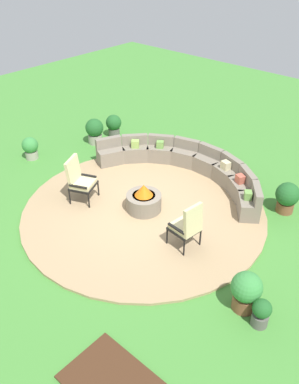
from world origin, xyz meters
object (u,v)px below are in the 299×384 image
Objects in this scene: potted_plant_2 at (95,130)px; potted_plant_4 at (261,312)px; potted_plant_0 at (287,197)px; fire_pit at (144,200)px; lounge_chair_front_right at (188,225)px; curved_stone_bench at (187,166)px; lounge_chair_front_left at (79,179)px; potted_plant_3 at (114,125)px; potted_plant_1 at (246,290)px; potted_plant_5 at (30,147)px.

potted_plant_2 is 7.78m from potted_plant_4.
potted_plant_0 is at bearing 5.54° from potted_plant_2.
fire_pit is 0.77× the size of lounge_chair_front_right.
lounge_chair_front_right is at bearing -52.56° from curved_stone_bench.
fire_pit is 1.64m from lounge_chair_front_left.
potted_plant_0 is 3.54m from potted_plant_4.
fire_pit is 1.16× the size of potted_plant_3.
potted_plant_1 is (4.74, -0.24, -0.20)m from lounge_chair_front_left.
fire_pit is at bearing 163.75° from potted_plant_1.
potted_plant_1 is (3.50, -2.89, 0.08)m from curved_stone_bench.
potted_plant_4 is at bearing -18.79° from potted_plant_1.
curved_stone_bench is 7.39× the size of potted_plant_5.
lounge_chair_front_left is 1.47× the size of potted_plant_0.
potted_plant_2 is at bearing -161.87° from lounge_chair_front_left.
curved_stone_bench is at bearing -8.04° from potted_plant_3.
lounge_chair_front_left is 1.40× the size of potted_plant_1.
potted_plant_1 is at bearing 161.21° from potted_plant_4.
fire_pit is 3.96m from potted_plant_2.
lounge_chair_front_right reaches higher than potted_plant_2.
potted_plant_2 is (-2.15, 2.37, -0.20)m from lounge_chair_front_left.
curved_stone_bench is at bearing -173.33° from potted_plant_0.
potted_plant_2 reaches higher than potted_plant_0.
potted_plant_3 is (-2.07, 3.12, -0.23)m from lounge_chair_front_left.
fire_pit is at bearing -34.28° from potted_plant_3.
lounge_chair_front_right is at bearing -13.60° from fire_pit.
potted_plant_2 reaches higher than potted_plant_4.
potted_plant_3 reaches higher than potted_plant_5.
lounge_chair_front_left is 5.15m from potted_plant_4.
potted_plant_5 is at bearing 174.04° from potted_plant_4.
curved_stone_bench is 6.13× the size of potted_plant_1.
curved_stone_bench is 6.15× the size of potted_plant_2.
potted_plant_5 is at bearing 174.73° from potted_plant_1.
potted_plant_5 is at bearing 95.11° from lounge_chair_front_right.
potted_plant_1 is 1.43× the size of potted_plant_4.
potted_plant_3 is at bearing 171.96° from curved_stone_bench.
curved_stone_bench is (-0.20, 1.93, 0.03)m from fire_pit.
fire_pit is 1.05× the size of potted_plant_2.
potted_plant_3 is at bearing 178.55° from potted_plant_0.
curved_stone_bench reaches higher than potted_plant_3.
fire_pit reaches higher than potted_plant_4.
potted_plant_0 reaches higher than fire_pit.
potted_plant_0 is at bearing 109.45° from potted_plant_4.
potted_plant_2 is 1.11× the size of potted_plant_3.
potted_plant_0 is at bearing 20.47° from potted_plant_5.
potted_plant_1 is at bearing -39.58° from curved_stone_bench.
potted_plant_5 is (-2.78, 0.45, -0.27)m from lounge_chair_front_left.
potted_plant_4 is (3.68, -1.09, -0.02)m from fire_pit.
fire_pit is at bearing -83.98° from curved_stone_bench.
lounge_chair_front_right reaches higher than potted_plant_1.
potted_plant_5 is at bearing -123.26° from lounge_chair_front_left.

